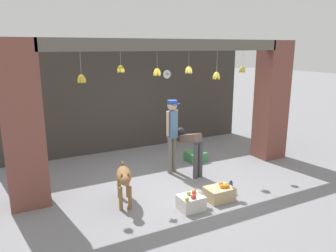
% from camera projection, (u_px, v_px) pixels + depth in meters
% --- Properties ---
extents(ground_plane, '(60.00, 60.00, 0.00)m').
position_uv_depth(ground_plane, '(176.00, 180.00, 7.34)').
color(ground_plane, gray).
extents(shop_back_wall, '(7.33, 0.12, 3.07)m').
position_uv_depth(shop_back_wall, '(130.00, 96.00, 9.35)').
color(shop_back_wall, '#38332D').
rests_on(shop_back_wall, ground_plane).
extents(shop_pillar_left, '(0.70, 0.60, 3.07)m').
position_uv_depth(shop_pillar_left, '(22.00, 126.00, 5.89)').
color(shop_pillar_left, brown).
rests_on(shop_pillar_left, ground_plane).
extents(shop_pillar_right, '(0.70, 0.60, 3.07)m').
position_uv_depth(shop_pillar_right, '(271.00, 101.00, 8.59)').
color(shop_pillar_right, brown).
rests_on(shop_pillar_right, ground_plane).
extents(storefront_awning, '(5.43, 0.27, 0.90)m').
position_uv_depth(storefront_awning, '(174.00, 47.00, 6.76)').
color(storefront_awning, '#5B564C').
extents(dog, '(0.46, 0.99, 0.77)m').
position_uv_depth(dog, '(124.00, 178.00, 6.12)').
color(dog, olive).
rests_on(dog, ground_plane).
extents(shopkeeper, '(0.33, 0.30, 1.74)m').
position_uv_depth(shopkeeper, '(172.00, 130.00, 7.57)').
color(shopkeeper, '#6B665B').
rests_on(shopkeeper, ground_plane).
extents(worker_stooping, '(0.31, 0.80, 1.05)m').
position_uv_depth(worker_stooping, '(192.00, 146.00, 7.52)').
color(worker_stooping, '#424247').
rests_on(worker_stooping, ground_plane).
extents(fruit_crate_oranges, '(0.53, 0.40, 0.32)m').
position_uv_depth(fruit_crate_oranges, '(219.00, 193.00, 6.40)').
color(fruit_crate_oranges, tan).
rests_on(fruit_crate_oranges, ground_plane).
extents(fruit_crate_apples, '(0.44, 0.38, 0.34)m').
position_uv_depth(fruit_crate_apples, '(191.00, 202.00, 6.01)').
color(fruit_crate_apples, silver).
rests_on(fruit_crate_apples, ground_plane).
extents(produce_box_green, '(0.47, 0.44, 0.25)m').
position_uv_depth(produce_box_green, '(196.00, 156.00, 8.57)').
color(produce_box_green, '#42844C').
rests_on(produce_box_green, ground_plane).
extents(water_bottle, '(0.08, 0.08, 0.26)m').
position_uv_depth(water_bottle, '(231.00, 187.00, 6.70)').
color(water_bottle, '#2D60AD').
rests_on(water_bottle, ground_plane).
extents(wall_clock, '(0.27, 0.03, 0.27)m').
position_uv_depth(wall_clock, '(167.00, 74.00, 9.66)').
color(wall_clock, black).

